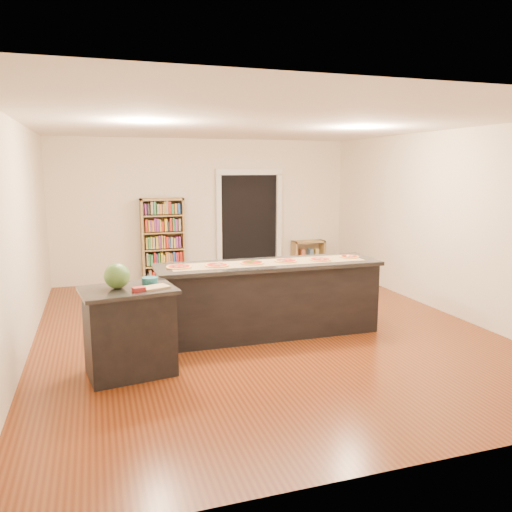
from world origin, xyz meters
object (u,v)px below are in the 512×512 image
object	(u,v)px
bookshelf	(163,241)
kitchen_island	(269,298)
watermelon	(117,276)
side_counter	(130,331)
waste_bin	(191,273)
low_shelf	(308,257)

from	to	relation	value
bookshelf	kitchen_island	bearing A→B (deg)	-75.28
kitchen_island	watermelon	distance (m)	2.21
bookshelf	watermelon	xyz separation A→B (m)	(-1.04, -4.33, 0.27)
side_counter	watermelon	world-z (taller)	watermelon
watermelon	kitchen_island	bearing A→B (deg)	21.00
waste_bin	watermelon	world-z (taller)	watermelon
low_shelf	watermelon	xyz separation A→B (m)	(-4.13, -4.33, 0.75)
waste_bin	side_counter	bearing A→B (deg)	-108.87
low_shelf	watermelon	bearing A→B (deg)	-133.63
low_shelf	waste_bin	world-z (taller)	low_shelf
bookshelf	watermelon	bearing A→B (deg)	-103.53
bookshelf	waste_bin	bearing A→B (deg)	-9.34
side_counter	kitchen_island	bearing A→B (deg)	14.24
side_counter	low_shelf	bearing A→B (deg)	38.73
kitchen_island	bookshelf	size ratio (longest dim) A/B	1.81
side_counter	bookshelf	distance (m)	4.47
low_shelf	watermelon	size ratio (longest dim) A/B	2.55
watermelon	bookshelf	bearing A→B (deg)	76.47
bookshelf	low_shelf	xyz separation A→B (m)	(3.09, -0.00, -0.48)
bookshelf	watermelon	world-z (taller)	bookshelf
kitchen_island	waste_bin	bearing A→B (deg)	97.60
side_counter	waste_bin	bearing A→B (deg)	62.59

